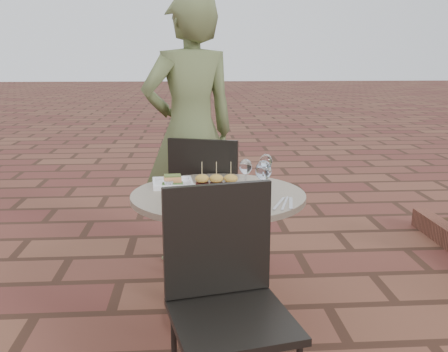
{
  "coord_description": "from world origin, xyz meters",
  "views": [
    {
      "loc": [
        -0.37,
        -2.19,
        1.41
      ],
      "look_at": [
        -0.2,
        0.29,
        0.82
      ],
      "focal_mm": 40.0,
      "sensor_mm": 36.0,
      "label": 1
    }
  ],
  "objects": [
    {
      "name": "chair_far",
      "position": [
        -0.26,
        0.9,
        0.55
      ],
      "size": [
        0.56,
        0.56,
        0.93
      ],
      "rotation": [
        0.0,
        0.0,
        2.82
      ],
      "color": "black",
      "rests_on": "ground"
    },
    {
      "name": "wine_glass_far",
      "position": [
        0.05,
        0.5,
        0.85
      ],
      "size": [
        0.07,
        0.07,
        0.16
      ],
      "color": "white",
      "rests_on": "cafe_table"
    },
    {
      "name": "plate_salmon",
      "position": [
        -0.47,
        0.47,
        0.75
      ],
      "size": [
        0.23,
        0.23,
        0.06
      ],
      "rotation": [
        0.0,
        0.0,
        0.09
      ],
      "color": "white",
      "rests_on": "cafe_table"
    },
    {
      "name": "wine_glass_right",
      "position": [
        -0.01,
        0.19,
        0.86
      ],
      "size": [
        0.08,
        0.08,
        0.19
      ],
      "color": "white",
      "rests_on": "cafe_table"
    },
    {
      "name": "wine_glass_mid",
      "position": [
        -0.08,
        0.39,
        0.84
      ],
      "size": [
        0.07,
        0.07,
        0.16
      ],
      "color": "white",
      "rests_on": "cafe_table"
    },
    {
      "name": "diner",
      "position": [
        -0.37,
        1.18,
        0.92
      ],
      "size": [
        0.78,
        0.65,
        1.83
      ],
      "primitive_type": "imported",
      "rotation": [
        0.0,
        0.0,
        3.51
      ],
      "color": "#556034",
      "rests_on": "ground"
    },
    {
      "name": "cafe_table",
      "position": [
        -0.23,
        0.29,
        0.48
      ],
      "size": [
        0.9,
        0.9,
        0.73
      ],
      "color": "gray",
      "rests_on": "ground"
    },
    {
      "name": "cutlery_set",
      "position": [
        0.08,
        0.07,
        0.73
      ],
      "size": [
        0.16,
        0.25,
        0.0
      ],
      "primitive_type": null,
      "rotation": [
        0.0,
        0.0,
        -0.27
      ],
      "color": "silver",
      "rests_on": "cafe_table"
    },
    {
      "name": "plate_tuna",
      "position": [
        -0.19,
        0.12,
        0.75
      ],
      "size": [
        0.38,
        0.38,
        0.03
      ],
      "rotation": [
        0.0,
        0.0,
        0.41
      ],
      "color": "white",
      "rests_on": "cafe_table"
    },
    {
      "name": "steel_ramekin",
      "position": [
        -0.49,
        0.42,
        0.75
      ],
      "size": [
        0.06,
        0.06,
        0.04
      ],
      "primitive_type": "cylinder",
      "rotation": [
        0.0,
        0.0,
        -0.32
      ],
      "color": "silver",
      "rests_on": "cafe_table"
    },
    {
      "name": "chair_near",
      "position": [
        -0.24,
        -0.41,
        0.55
      ],
      "size": [
        0.52,
        0.52,
        0.93
      ],
      "rotation": [
        0.0,
        0.0,
        0.21
      ],
      "color": "black",
      "rests_on": "ground"
    },
    {
      "name": "ground",
      "position": [
        0.0,
        0.0,
        0.0
      ],
      "size": [
        60.0,
        60.0,
        0.0
      ],
      "primitive_type": "plane",
      "color": "brown",
      "rests_on": "ground"
    },
    {
      "name": "plate_sliders",
      "position": [
        -0.24,
        0.22,
        0.77
      ],
      "size": [
        0.29,
        0.29,
        0.18
      ],
      "rotation": [
        0.0,
        0.0,
        -0.05
      ],
      "color": "white",
      "rests_on": "cafe_table"
    }
  ]
}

